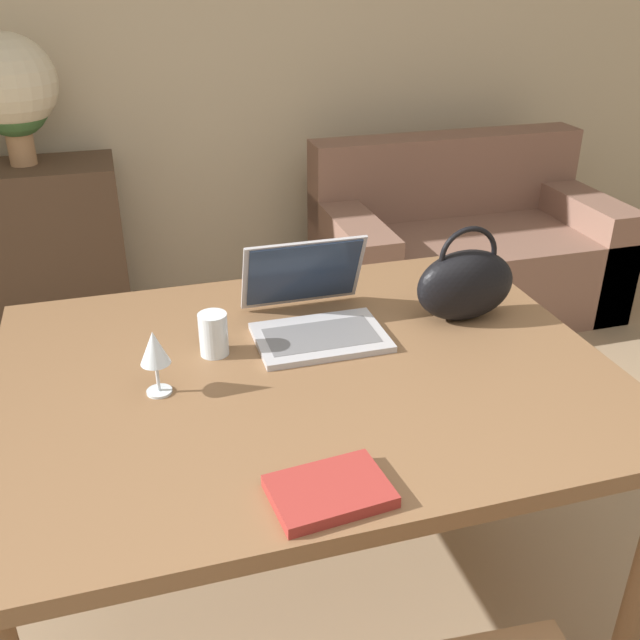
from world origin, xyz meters
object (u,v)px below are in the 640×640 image
(laptop, at_px, (312,306))
(flower_vase, at_px, (10,89))
(couch, at_px, (462,253))
(handbag, at_px, (465,284))
(wine_glass, at_px, (154,350))
(drinking_glass, at_px, (214,334))

(laptop, bearing_deg, flower_vase, 114.93)
(couch, bearing_deg, laptop, -129.86)
(handbag, xyz_separation_m, flower_vase, (-1.22, 1.84, 0.25))
(couch, distance_m, laptop, 1.90)
(flower_vase, bearing_deg, couch, -10.37)
(wine_glass, xyz_separation_m, handbag, (0.81, 0.14, -0.01))
(couch, height_order, handbag, handbag)
(drinking_glass, bearing_deg, wine_glass, -136.43)
(wine_glass, relative_size, flower_vase, 0.28)
(laptop, bearing_deg, handbag, -9.47)
(flower_vase, bearing_deg, handbag, -56.43)
(couch, distance_m, handbag, 1.76)
(drinking_glass, distance_m, flower_vase, 1.94)
(flower_vase, bearing_deg, drinking_glass, -73.13)
(couch, relative_size, handbag, 5.28)
(couch, distance_m, drinking_glass, 2.12)
(laptop, distance_m, drinking_glass, 0.27)
(laptop, height_order, drinking_glass, laptop)
(wine_glass, bearing_deg, laptop, 26.67)
(drinking_glass, relative_size, wine_glass, 0.70)
(laptop, height_order, wine_glass, laptop)
(couch, relative_size, laptop, 4.30)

